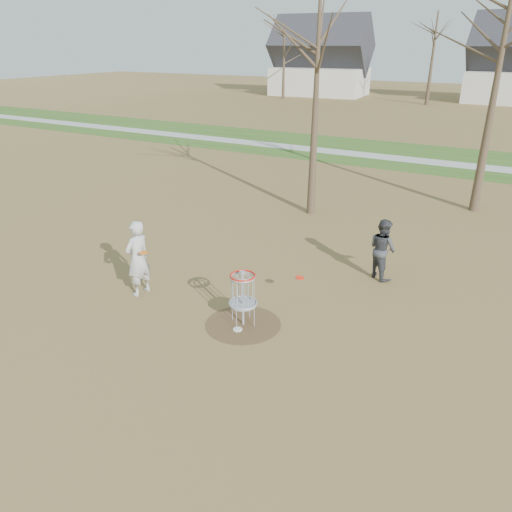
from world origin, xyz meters
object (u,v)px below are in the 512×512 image
(disc_grounded, at_px, (238,329))
(disc_golf_basket, at_px, (243,290))
(player_standing, at_px, (138,258))
(player_throwing, at_px, (382,249))

(disc_grounded, distance_m, disc_golf_basket, 0.94)
(player_standing, xyz_separation_m, player_throwing, (5.23, 4.11, -0.15))
(player_throwing, distance_m, disc_golf_basket, 4.62)
(disc_golf_basket, bearing_deg, player_throwing, 63.66)
(player_standing, height_order, disc_grounded, player_standing)
(player_throwing, height_order, disc_grounded, player_throwing)
(player_standing, bearing_deg, disc_grounded, 89.52)
(player_throwing, relative_size, disc_golf_basket, 1.28)
(player_standing, height_order, disc_golf_basket, player_standing)
(disc_grounded, relative_size, disc_golf_basket, 0.16)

